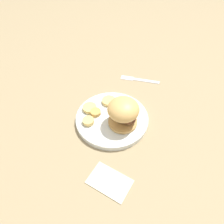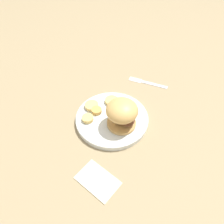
{
  "view_description": "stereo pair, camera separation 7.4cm",
  "coord_description": "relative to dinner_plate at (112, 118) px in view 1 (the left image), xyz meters",
  "views": [
    {
      "loc": [
        0.08,
        0.49,
        0.59
      ],
      "look_at": [
        0.0,
        0.0,
        0.05
      ],
      "focal_mm": 35.0,
      "sensor_mm": 36.0,
      "label": 1
    },
    {
      "loc": [
        0.01,
        0.5,
        0.59
      ],
      "look_at": [
        0.0,
        0.0,
        0.05
      ],
      "focal_mm": 35.0,
      "sensor_mm": 36.0,
      "label": 2
    }
  ],
  "objects": [
    {
      "name": "potato_round_3",
      "position": [
        0.0,
        -0.07,
        0.01
      ],
      "size": [
        0.05,
        0.05,
        0.01
      ],
      "primitive_type": "cylinder",
      "color": "#DBB766",
      "rests_on": "dinner_plate"
    },
    {
      "name": "fork",
      "position": [
        -0.15,
        -0.2,
        -0.01
      ],
      "size": [
        0.16,
        0.08,
        0.0
      ],
      "color": "silver",
      "rests_on": "ground_plane"
    },
    {
      "name": "ground_plane",
      "position": [
        0.0,
        0.0,
        -0.01
      ],
      "size": [
        4.0,
        4.0,
        0.0
      ],
      "primitive_type": "plane",
      "color": "#937F5B"
    },
    {
      "name": "potato_round_1",
      "position": [
        0.05,
        -0.02,
        0.02
      ],
      "size": [
        0.04,
        0.04,
        0.01
      ],
      "primitive_type": "cylinder",
      "color": "tan",
      "rests_on": "dinner_plate"
    },
    {
      "name": "potato_round_2",
      "position": [
        0.07,
        -0.05,
        0.02
      ],
      "size": [
        0.05,
        0.05,
        0.01
      ],
      "primitive_type": "cylinder",
      "color": "#DBB766",
      "rests_on": "dinner_plate"
    },
    {
      "name": "napkin",
      "position": [
        0.04,
        0.22,
        -0.01
      ],
      "size": [
        0.14,
        0.14,
        0.01
      ],
      "primitive_type": "cube",
      "rotation": [
        0.0,
        0.0,
        5.58
      ],
      "color": "beige",
      "rests_on": "ground_plane"
    },
    {
      "name": "potato_round_0",
      "position": [
        0.08,
        0.01,
        0.02
      ],
      "size": [
        0.04,
        0.04,
        0.01
      ],
      "primitive_type": "cylinder",
      "color": "#DBB766",
      "rests_on": "dinner_plate"
    },
    {
      "name": "dinner_plate",
      "position": [
        0.0,
        0.0,
        0.0
      ],
      "size": [
        0.25,
        0.25,
        0.02
      ],
      "color": "silver",
      "rests_on": "ground_plane"
    },
    {
      "name": "sandwich",
      "position": [
        -0.03,
        0.03,
        0.06
      ],
      "size": [
        0.1,
        0.12,
        0.1
      ],
      "color": "tan",
      "rests_on": "dinner_plate"
    }
  ]
}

